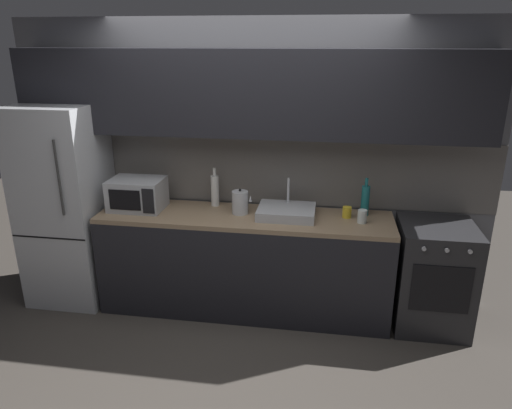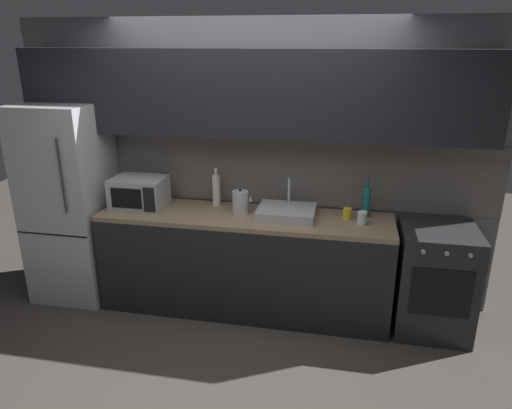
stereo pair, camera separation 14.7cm
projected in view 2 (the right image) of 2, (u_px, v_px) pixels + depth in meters
The scene contains 12 objects.
ground_plane at pixel (219, 371), 3.48m from camera, with size 10.00×10.00×0.00m, color #3D3833.
back_wall at pixel (251, 133), 4.08m from camera, with size 4.25×0.44×2.50m.
counter_run at pixel (245, 263), 4.17m from camera, with size 2.51×0.60×0.90m.
refrigerator at pixel (70, 203), 4.32m from camera, with size 0.68×0.69×1.80m.
oven_range at pixel (434, 280), 3.87m from camera, with size 0.60×0.62×0.90m.
microwave at pixel (139, 193), 4.17m from camera, with size 0.46×0.35×0.27m.
sink_basin at pixel (286, 212), 3.97m from camera, with size 0.48×0.38×0.30m.
kettle at pixel (241, 202), 4.03m from camera, with size 0.17×0.14×0.22m.
wine_bottle_white at pixel (216, 190), 4.22m from camera, with size 0.07×0.07×0.35m.
wine_bottle_teal at pixel (366, 201), 3.94m from camera, with size 0.07×0.07×0.33m.
mug_yellow at pixel (347, 214), 3.92m from camera, with size 0.07×0.07×0.09m, color gold.
mug_clear at pixel (362, 218), 3.80m from camera, with size 0.08×0.08×0.11m, color silver.
Camera 2 is at (0.83, -2.77, 2.32)m, focal length 33.07 mm.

